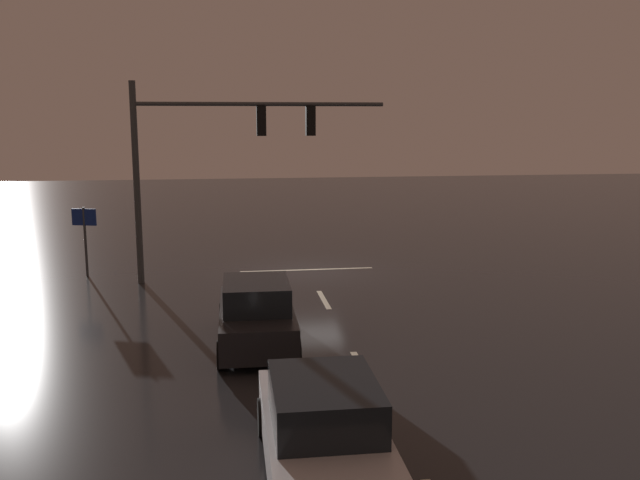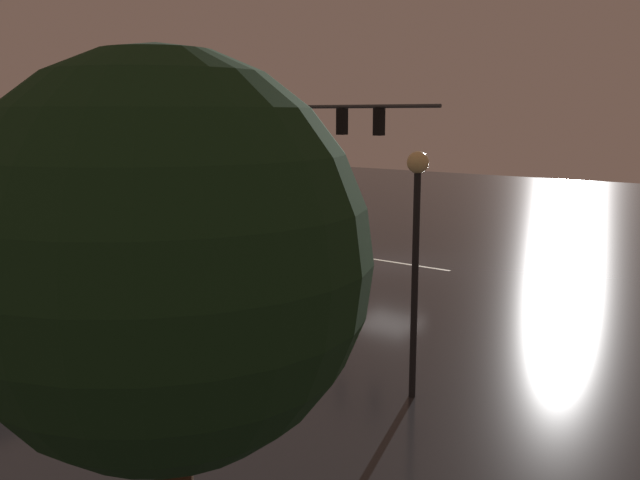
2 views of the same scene
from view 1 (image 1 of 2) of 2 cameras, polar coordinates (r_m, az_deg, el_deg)
name	(u,v)px [view 1 (image 1 of 2)]	position (r m, az deg, el deg)	size (l,w,h in m)	color
ground_plane	(308,272)	(25.28, -1.02, -2.67)	(80.00, 80.00, 0.00)	#232326
traffic_signal_assembly	(217,144)	(23.60, -8.61, 7.95)	(8.59, 0.47, 6.85)	#383A3D
lane_dash_far	(324,300)	(21.44, 0.32, -5.02)	(2.20, 0.16, 0.01)	beige
lane_dash_mid	(362,368)	(15.81, 3.57, -10.67)	(2.20, 0.16, 0.01)	beige
stop_bar	(307,270)	(25.59, -1.10, -2.50)	(5.00, 0.16, 0.01)	beige
car_approaching	(256,315)	(17.10, -5.36, -6.27)	(1.97, 4.40, 1.70)	black
car_distant	(323,432)	(11.03, 0.26, -15.80)	(1.93, 4.38, 1.70)	#B7B7BC
route_sign	(85,227)	(25.67, -19.14, 1.06)	(0.88, 0.31, 2.50)	#383A3D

